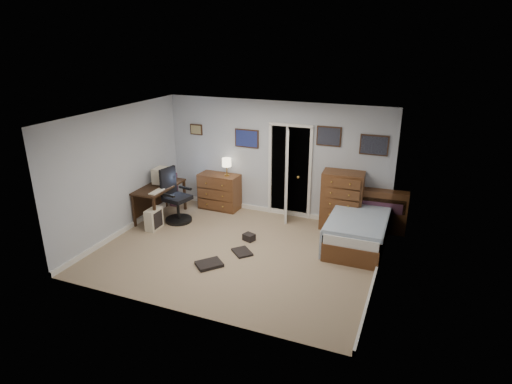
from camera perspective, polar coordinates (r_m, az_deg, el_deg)
floor at (r=8.00m, az=-2.46°, el=-7.95°), size 5.00×4.00×0.02m
computer_desk at (r=9.48m, az=-13.17°, el=-0.09°), size 0.61×1.28×0.73m
crt_monitor at (r=9.42m, az=-12.27°, el=2.11°), size 0.39×0.36×0.35m
keyboard at (r=9.00m, az=-13.11°, el=0.05°), size 0.15×0.39×0.02m
pc_tower at (r=9.03m, az=-13.45°, el=-3.50°), size 0.21×0.41×0.44m
office_chair at (r=9.24m, az=-10.70°, el=-1.20°), size 0.66×0.66×1.16m
media_stack at (r=10.11m, az=-10.94°, el=0.32°), size 0.16×0.16×0.79m
low_dresser at (r=9.80m, az=-4.89°, el=0.07°), size 0.94×0.50×0.82m
table_lamp at (r=9.49m, az=-3.93°, el=3.89°), size 0.21×0.21×0.40m
doorway at (r=9.48m, az=5.06°, el=3.17°), size 0.96×1.12×2.05m
tall_dresser at (r=8.86m, az=11.37°, el=-1.11°), size 0.85×0.54×1.21m
headboard_bookcase at (r=8.93m, az=16.42°, el=-2.36°), size 0.99×0.30×0.88m
bed at (r=8.40m, az=13.43°, el=-4.70°), size 1.08×1.98×0.65m
wall_posters at (r=8.95m, az=6.00°, el=7.06°), size 4.38×0.04×0.60m
floor_clutter at (r=7.86m, az=-3.59°, el=-8.13°), size 0.85×1.55×0.13m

